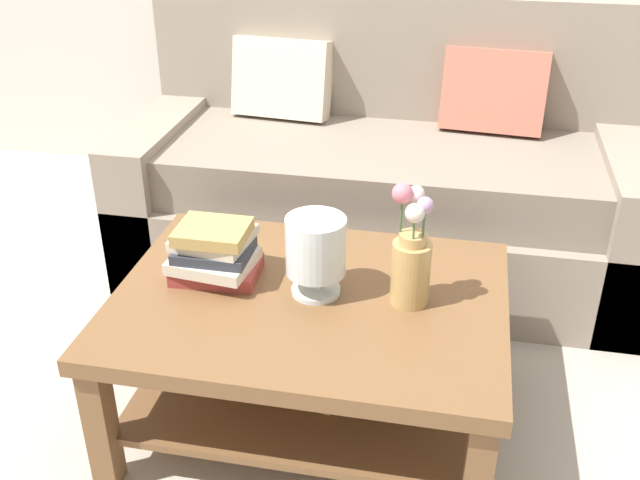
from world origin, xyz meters
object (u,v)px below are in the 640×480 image
(coffee_table, at_px, (309,331))
(glass_hurricane_vase, at_px, (316,249))
(book_stack_main, at_px, (214,253))
(flower_pitcher, at_px, (411,259))
(couch, at_px, (384,179))

(coffee_table, xyz_separation_m, glass_hurricane_vase, (0.02, 0.02, 0.27))
(book_stack_main, xyz_separation_m, flower_pitcher, (0.57, -0.02, 0.06))
(couch, distance_m, coffee_table, 1.05)
(book_stack_main, bearing_deg, flower_pitcher, -1.91)
(coffee_table, distance_m, book_stack_main, 0.36)
(coffee_table, bearing_deg, flower_pitcher, 5.12)
(couch, relative_size, book_stack_main, 7.84)
(couch, height_order, glass_hurricane_vase, couch)
(couch, relative_size, coffee_table, 1.82)
(coffee_table, xyz_separation_m, flower_pitcher, (0.28, 0.03, 0.27))
(glass_hurricane_vase, bearing_deg, flower_pitcher, 1.13)
(couch, distance_m, glass_hurricane_vase, 1.06)
(coffee_table, relative_size, glass_hurricane_vase, 4.72)
(book_stack_main, xyz_separation_m, glass_hurricane_vase, (0.31, -0.02, 0.06))
(book_stack_main, distance_m, flower_pitcher, 0.58)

